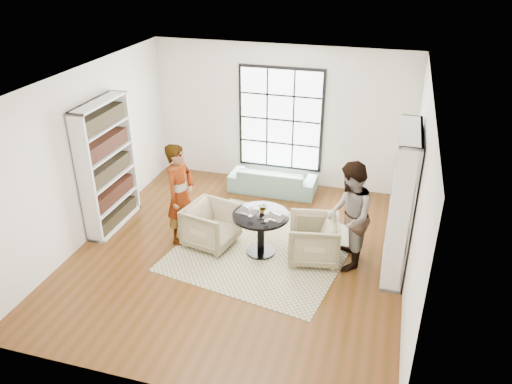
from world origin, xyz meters
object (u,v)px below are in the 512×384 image
(sofa, at_px, (273,180))
(wine_glass_left, at_px, (250,208))
(pedestal_table, at_px, (261,225))
(flower_centerpiece, at_px, (263,208))
(person_right, at_px, (349,216))
(wine_glass_right, at_px, (266,214))
(armchair_left, at_px, (211,225))
(person_left, at_px, (180,194))
(armchair_right, at_px, (313,239))

(sofa, relative_size, wine_glass_left, 8.68)
(pedestal_table, xyz_separation_m, flower_centerpiece, (0.02, 0.07, 0.30))
(pedestal_table, relative_size, person_right, 0.52)
(wine_glass_right, height_order, flower_centerpiece, wine_glass_right)
(wine_glass_right, bearing_deg, person_right, 11.24)
(pedestal_table, height_order, wine_glass_left, wine_glass_left)
(armchair_left, relative_size, person_left, 0.45)
(person_right, relative_size, wine_glass_right, 9.50)
(sofa, height_order, armchair_left, armchair_left)
(person_right, xyz_separation_m, wine_glass_right, (-1.30, -0.26, -0.01))
(sofa, xyz_separation_m, wine_glass_right, (0.52, -2.52, 0.63))
(armchair_left, xyz_separation_m, armchair_right, (1.79, 0.04, 0.00))
(person_left, xyz_separation_m, person_right, (2.89, 0.04, -0.00))
(armchair_right, bearing_deg, person_left, -99.05)
(armchair_left, distance_m, flower_centerpiece, 1.04)
(sofa, height_order, armchair_right, armchair_right)
(pedestal_table, height_order, armchair_right, armchair_right)
(wine_glass_left, height_order, flower_centerpiece, wine_glass_left)
(person_left, distance_m, wine_glass_left, 1.31)
(armchair_right, bearing_deg, wine_glass_left, -90.35)
(person_left, bearing_deg, pedestal_table, -81.83)
(person_left, distance_m, person_right, 2.89)
(sofa, bearing_deg, person_left, 64.65)
(wine_glass_left, distance_m, flower_centerpiece, 0.25)
(sofa, height_order, wine_glass_right, wine_glass_right)
(flower_centerpiece, bearing_deg, pedestal_table, -106.39)
(person_right, relative_size, flower_centerpiece, 9.83)
(armchair_right, relative_size, wine_glass_right, 4.36)
(sofa, xyz_separation_m, armchair_left, (-0.53, -2.30, 0.11))
(person_right, height_order, wine_glass_left, person_right)
(wine_glass_right, bearing_deg, armchair_left, 168.17)
(sofa, xyz_separation_m, wine_glass_left, (0.23, -2.43, 0.65))
(person_right, xyz_separation_m, flower_centerpiece, (-1.42, -0.01, -0.06))
(sofa, distance_m, armchair_right, 2.59)
(armchair_right, relative_size, flower_centerpiece, 4.52)
(pedestal_table, height_order, person_left, person_left)
(pedestal_table, distance_m, armchair_right, 0.91)
(armchair_left, bearing_deg, flower_centerpiece, -76.41)
(pedestal_table, bearing_deg, armchair_right, 5.05)
(sofa, relative_size, armchair_right, 2.18)
(armchair_left, xyz_separation_m, flower_centerpiece, (0.93, 0.03, 0.48))
(flower_centerpiece, bearing_deg, sofa, 99.98)
(pedestal_table, bearing_deg, sofa, 99.23)
(person_left, xyz_separation_m, wine_glass_left, (1.30, -0.14, -0.00))
(armchair_left, height_order, armchair_right, armchair_right)
(wine_glass_left, distance_m, wine_glass_right, 0.31)
(armchair_right, bearing_deg, pedestal_table, -94.93)
(armchair_left, height_order, wine_glass_left, wine_glass_left)
(flower_centerpiece, bearing_deg, armchair_left, -178.37)
(pedestal_table, height_order, person_right, person_right)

